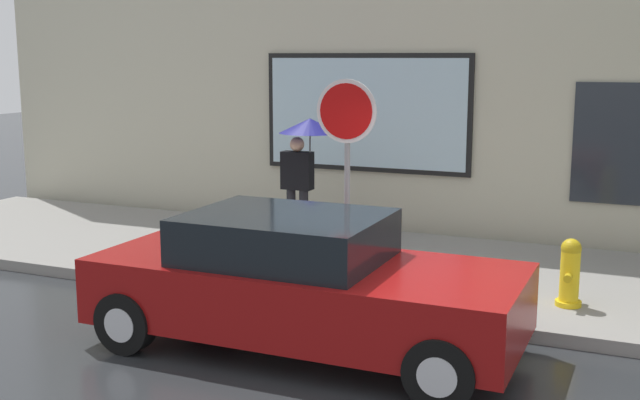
{
  "coord_description": "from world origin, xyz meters",
  "views": [
    {
      "loc": [
        2.07,
        -7.13,
        2.97
      ],
      "look_at": [
        -1.82,
        1.8,
        1.2
      ],
      "focal_mm": 44.45,
      "sensor_mm": 36.0,
      "label": 1
    }
  ],
  "objects": [
    {
      "name": "parked_car",
      "position": [
        -1.21,
        -0.08,
        0.69
      ],
      "size": [
        4.36,
        1.86,
        1.4
      ],
      "color": "maroon",
      "rests_on": "ground"
    },
    {
      "name": "stop_sign",
      "position": [
        -1.4,
        1.62,
        1.96
      ],
      "size": [
        0.76,
        0.1,
        2.56
      ],
      "color": "gray",
      "rests_on": "sidewalk"
    },
    {
      "name": "sidewalk",
      "position": [
        0.0,
        3.0,
        0.07
      ],
      "size": [
        20.0,
        4.0,
        0.15
      ],
      "primitive_type": "cube",
      "color": "gray",
      "rests_on": "ground"
    },
    {
      "name": "building_facade",
      "position": [
        -0.02,
        5.5,
        3.48
      ],
      "size": [
        20.0,
        0.67,
        7.0
      ],
      "color": "beige",
      "rests_on": "ground"
    },
    {
      "name": "ground_plane",
      "position": [
        0.0,
        0.0,
        0.0
      ],
      "size": [
        60.0,
        60.0,
        0.0
      ],
      "primitive_type": "plane",
      "color": "#282B2D"
    },
    {
      "name": "fire_hydrant",
      "position": [
        1.2,
        2.01,
        0.54
      ],
      "size": [
        0.3,
        0.44,
        0.79
      ],
      "color": "yellow",
      "rests_on": "sidewalk"
    },
    {
      "name": "pedestrian_with_umbrella",
      "position": [
        -2.88,
        3.69,
        1.64
      ],
      "size": [
        0.93,
        0.93,
        1.91
      ],
      "color": "black",
      "rests_on": "sidewalk"
    }
  ]
}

